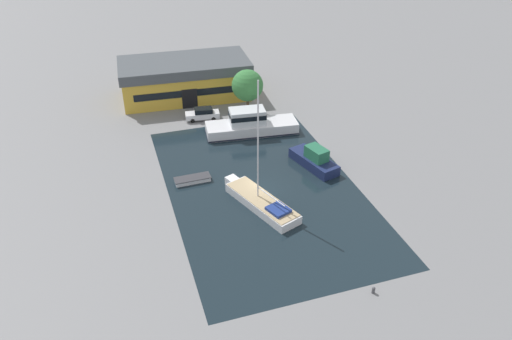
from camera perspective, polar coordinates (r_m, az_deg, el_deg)
ground_plane at (r=55.28m, az=0.80°, el=-2.19°), size 440.00×440.00×0.00m
water_canal at (r=55.28m, az=0.80°, el=-2.19°), size 20.27×33.42×0.01m
warehouse_building at (r=77.34m, az=-8.13°, el=10.34°), size 19.70×10.51×5.64m
quay_tree_near_building at (r=69.98m, az=-0.98°, el=9.63°), size 4.39×4.39×6.59m
parked_car at (r=70.33m, az=-6.11°, el=6.40°), size 4.86×2.27×1.69m
sailboat_moored at (r=52.31m, az=0.59°, el=-3.60°), size 5.81×10.68×13.92m
motor_cruiser at (r=66.17m, az=-0.65°, el=5.23°), size 12.50×5.03×3.43m
small_dinghy at (r=56.87m, az=-7.27°, el=-1.07°), size 4.13×1.56×0.53m
cabin_boat at (r=59.20m, az=6.69°, el=1.19°), size 4.12×7.16×2.65m
mooring_bollard at (r=44.23m, az=13.28°, el=-13.19°), size 0.30×0.30×0.64m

